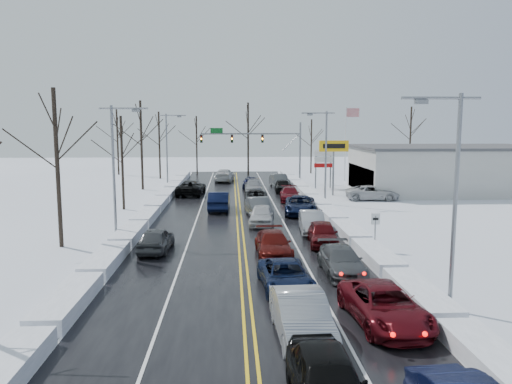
{
  "coord_description": "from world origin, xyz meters",
  "views": [
    {
      "loc": [
        -0.64,
        -37.67,
        7.79
      ],
      "look_at": [
        1.29,
        0.88,
        2.5
      ],
      "focal_mm": 35.0,
      "sensor_mm": 36.0,
      "label": 1
    }
  ],
  "objects": [
    {
      "name": "ground",
      "position": [
        0.0,
        0.0,
        0.0
      ],
      "size": [
        160.0,
        160.0,
        0.0
      ],
      "primitive_type": "plane",
      "color": "silver",
      "rests_on": "ground"
    },
    {
      "name": "queued_car_15",
      "position": [
        5.3,
        12.29,
        0.0
      ],
      "size": [
        2.29,
        4.9,
        1.38
      ],
      "primitive_type": "imported",
      "rotation": [
        0.0,
        0.0,
        -0.08
      ],
      "color": "#540B13",
      "rests_on": "ground"
    },
    {
      "name": "oncoming_car_0",
      "position": [
        -1.74,
        7.07,
        0.0
      ],
      "size": [
        1.94,
        5.24,
        1.71
      ],
      "primitive_type": "imported",
      "rotation": [
        0.0,
        0.0,
        3.12
      ],
      "color": "black",
      "rests_on": "ground"
    },
    {
      "name": "tree_far_e",
      "position": [
        28.0,
        41.0,
        7.33
      ],
      "size": [
        4.2,
        4.2,
        10.5
      ],
      "color": "#2D231C",
      "rests_on": "ground"
    },
    {
      "name": "tree_far_b",
      "position": [
        -6.0,
        41.0,
        6.29
      ],
      "size": [
        3.6,
        3.6,
        9.0
      ],
      "color": "#2D231C",
      "rests_on": "ground"
    },
    {
      "name": "speed_limit_sign",
      "position": [
        8.2,
        -8.0,
        1.63
      ],
      "size": [
        0.55,
        0.09,
        2.35
      ],
      "color": "slate",
      "rests_on": "ground"
    },
    {
      "name": "parked_car_1",
      "position": [
        16.93,
        15.13,
        0.0
      ],
      "size": [
        2.57,
        4.99,
        1.38
      ],
      "primitive_type": "imported",
      "rotation": [
        0.0,
        0.0,
        0.14
      ],
      "color": "#404345",
      "rests_on": "ground"
    },
    {
      "name": "queued_car_5",
      "position": [
        1.65,
        3.59,
        0.0
      ],
      "size": [
        2.27,
        5.08,
        1.62
      ],
      "primitive_type": "imported",
      "rotation": [
        0.0,
        0.0,
        0.11
      ],
      "color": "#474A4D",
      "rests_on": "ground"
    },
    {
      "name": "tree_left_d",
      "position": [
        -11.2,
        22.0,
        7.33
      ],
      "size": [
        4.2,
        4.2,
        10.5
      ],
      "color": "#2D231C",
      "rests_on": "ground"
    },
    {
      "name": "streetlight_se",
      "position": [
        8.3,
        -18.0,
        5.31
      ],
      "size": [
        3.2,
        0.25,
        9.0
      ],
      "color": "slate",
      "rests_on": "ground"
    },
    {
      "name": "queued_car_6",
      "position": [
        1.76,
        10.3,
        0.0
      ],
      "size": [
        2.39,
        4.93,
        1.35
      ],
      "primitive_type": "imported",
      "rotation": [
        0.0,
        0.0,
        -0.03
      ],
      "color": "black",
      "rests_on": "ground"
    },
    {
      "name": "parked_car_2",
      "position": [
        15.04,
        20.55,
        0.0
      ],
      "size": [
        2.04,
        4.8,
        1.62
      ],
      "primitive_type": "imported",
      "rotation": [
        0.0,
        0.0,
        3.12
      ],
      "color": "black",
      "rests_on": "ground"
    },
    {
      "name": "parked_car_0",
      "position": [
        13.88,
        12.46,
        0.0
      ],
      "size": [
        5.66,
        3.04,
        1.51
      ],
      "primitive_type": "imported",
      "rotation": [
        0.0,
        0.0,
        1.47
      ],
      "color": "silver",
      "rests_on": "ground"
    },
    {
      "name": "queued_car_10",
      "position": [
        5.31,
        -19.28,
        0.0
      ],
      "size": [
        2.9,
        5.56,
        1.5
      ],
      "primitive_type": "imported",
      "rotation": [
        0.0,
        0.0,
        0.08
      ],
      "color": "#530B12",
      "rests_on": "ground"
    },
    {
      "name": "queued_car_17",
      "position": [
        5.31,
        23.17,
        0.0
      ],
      "size": [
        2.34,
        5.1,
        1.62
      ],
      "primitive_type": "imported",
      "rotation": [
        0.0,
        0.0,
        0.13
      ],
      "color": "#404345",
      "rests_on": "ground"
    },
    {
      "name": "snow_bank_left",
      "position": [
        -7.6,
        2.0,
        0.0
      ],
      "size": [
        1.5,
        72.0,
        0.7
      ],
      "primitive_type": "cube",
      "color": "white",
      "rests_on": "ground"
    },
    {
      "name": "used_vehicles_sign",
      "position": [
        10.5,
        22.0,
        3.32
      ],
      "size": [
        2.2,
        0.22,
        4.65
      ],
      "color": "slate",
      "rests_on": "ground"
    },
    {
      "name": "queued_car_2",
      "position": [
        1.89,
        -15.03,
        0.0
      ],
      "size": [
        2.58,
        5.01,
        1.35
      ],
      "primitive_type": "imported",
      "rotation": [
        0.0,
        0.0,
        0.07
      ],
      "color": "#0B1532",
      "rests_on": "ground"
    },
    {
      "name": "streetlight_sw",
      "position": [
        -8.3,
        -4.0,
        5.31
      ],
      "size": [
        3.2,
        0.25,
        9.0
      ],
      "color": "slate",
      "rests_on": "ground"
    },
    {
      "name": "queued_car_1",
      "position": [
        1.87,
        -20.47,
        0.0
      ],
      "size": [
        2.01,
        5.19,
        1.69
      ],
      "primitive_type": "imported",
      "rotation": [
        0.0,
        0.0,
        0.04
      ],
      "color": "#919398",
      "rests_on": "ground"
    },
    {
      "name": "queued_car_14",
      "position": [
        5.33,
        4.76,
        0.0
      ],
      "size": [
        3.31,
        5.95,
        1.57
      ],
      "primitive_type": "imported",
      "rotation": [
        0.0,
        0.0,
        -0.13
      ],
      "color": "black",
      "rests_on": "ground"
    },
    {
      "name": "dealership_building",
      "position": [
        23.98,
        18.0,
        2.66
      ],
      "size": [
        20.4,
        12.4,
        5.3
      ],
      "color": "#B9B9B4",
      "rests_on": "ground"
    },
    {
      "name": "queued_car_11",
      "position": [
        5.08,
        -12.68,
        0.0
      ],
      "size": [
        1.99,
        4.85,
        1.41
      ],
      "primitive_type": "imported",
      "rotation": [
        0.0,
        0.0,
        0.0
      ],
      "color": "#46484B",
      "rests_on": "ground"
    },
    {
      "name": "oncoming_car_3",
      "position": [
        -5.29,
        -7.46,
        0.0
      ],
      "size": [
        2.02,
        4.48,
        1.5
      ],
      "primitive_type": "imported",
      "rotation": [
        0.0,
        0.0,
        3.08
      ],
      "color": "#3D3F42",
      "rests_on": "ground"
    },
    {
      "name": "flagpole",
      "position": [
        15.17,
        30.0,
        5.93
      ],
      "size": [
        1.87,
        1.2,
        10.0
      ],
      "color": "silver",
      "rests_on": "ground"
    },
    {
      "name": "oncoming_car_1",
      "position": [
        -5.07,
        17.14,
        0.0
      ],
      "size": [
        3.19,
        6.05,
        1.62
      ],
      "primitive_type": "imported",
      "rotation": [
        0.0,
        0.0,
        3.05
      ],
      "color": "black",
      "rests_on": "ground"
    },
    {
      "name": "queued_car_16",
      "position": [
        5.28,
        18.76,
        0.0
      ],
      "size": [
        1.98,
        4.48,
        1.5
      ],
      "primitive_type": "imported",
      "rotation": [
        0.0,
        0.0,
        -0.05
      ],
      "color": "black",
      "rests_on": "ground"
    },
    {
      "name": "queued_car_4",
      "position": [
        1.68,
        0.29,
        0.0
      ],
      "size": [
        2.26,
        4.72,
        1.55
      ],
      "primitive_type": "imported",
      "rotation": [
        0.0,
        0.0,
        -0.1
      ],
      "color": "silver",
      "rests_on": "ground"
    },
    {
      "name": "queued_car_13",
      "position": [
        5.15,
        -2.64,
        0.0
      ],
      "size": [
        1.95,
        4.79,
        1.55
      ],
      "primitive_type": "imported",
      "rotation": [
        0.0,
        0.0,
        -0.07
      ],
      "color": "#96999D",
      "rests_on": "ground"
    },
    {
      "name": "queued_car_8",
      "position": [
        1.68,
        22.57,
        0.0
      ],
      "size": [
        2.19,
        4.4,
        1.44
      ],
      "primitive_type": "imported",
      "rotation": [
        0.0,
        0.0,
        -0.12
      ],
      "color": "black",
      "rests_on": "ground"
    },
    {
      "name": "snow_bank_right",
      "position": [
        7.6,
        2.0,
        0.0
      ],
      "size": [
        1.5,
        72.0,
        0.7
      ],
      "primitive_type": "cube",
      "color": "white",
      "rests_on": "ground"
    },
    {
      "name": "queued_car_7",
      "position": [
        1.9,
        18.87,
        0.0
      ],
      "size": [
        2.06,
        4.85,
        1.4
      ],
      "primitive_type": "imported",
      "rotation": [
        0.0,
        0.0,
        -0.02
      ],
      "color": "gray",
      "rests_on": "ground"
    },
    {
      "name": "oncoming_car_2",
      "position": [
        -1.55,
        29.85,
        0.0
      ],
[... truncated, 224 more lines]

